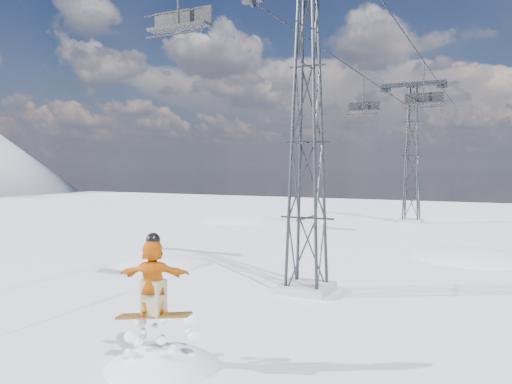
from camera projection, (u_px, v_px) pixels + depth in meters
ground at (155, 367)px, 11.54m from camera, size 120.00×120.00×0.00m
snow_terrain at (295, 380)px, 33.21m from camera, size 39.00×37.00×22.00m
lift_tower_near at (307, 143)px, 18.10m from camera, size 5.20×1.80×11.43m
lift_tower_far at (412, 156)px, 40.59m from camera, size 5.20×1.80×11.43m
haul_cables at (377, 56)px, 28.16m from camera, size 4.46×51.00×0.06m
lift_chair_near at (180, 21)px, 14.52m from camera, size 1.98×0.57×2.46m
lift_chair_mid at (423, 99)px, 29.75m from camera, size 2.23×0.64×2.76m
lift_chair_far at (363, 107)px, 34.60m from camera, size 2.14×0.61×2.65m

